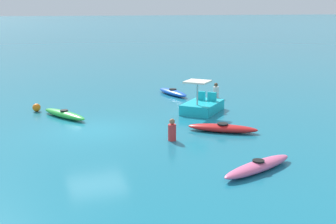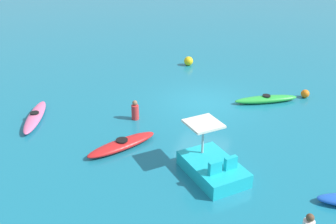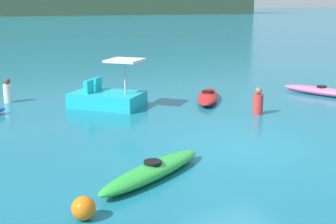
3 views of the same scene
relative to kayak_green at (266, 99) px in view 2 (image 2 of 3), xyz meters
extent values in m
plane|color=#19728C|center=(2.77, 0.97, -0.16)|extent=(600.00, 600.00, 0.00)
ellipsoid|color=green|center=(0.00, 0.00, 0.00)|extent=(3.00, 1.97, 0.32)
cylinder|color=black|center=(0.00, 0.00, 0.18)|extent=(0.51, 0.51, 0.05)
ellipsoid|color=red|center=(4.77, 5.98, 0.00)|extent=(2.21, 2.83, 0.32)
cylinder|color=black|center=(4.77, 5.98, 0.18)|extent=(0.63, 0.63, 0.05)
ellipsoid|color=pink|center=(9.31, 4.99, 0.00)|extent=(1.71, 3.15, 0.32)
cylinder|color=black|center=(9.31, 4.99, 0.18)|extent=(0.50, 0.50, 0.05)
cube|color=#19B7C6|center=(1.14, 6.65, 0.09)|extent=(2.76, 2.76, 0.50)
cube|color=#19B7C6|center=(0.96, 7.25, 0.56)|extent=(0.42, 0.42, 0.44)
cube|color=#19B7C6|center=(0.54, 6.83, 0.56)|extent=(0.42, 0.42, 0.44)
cylinder|color=#B2B2B7|center=(1.63, 6.15, 0.89)|extent=(0.08, 0.08, 1.10)
cube|color=silver|center=(1.63, 6.15, 1.48)|extent=(1.56, 1.56, 0.08)
sphere|color=yellow|center=(4.92, -4.03, 0.11)|extent=(0.54, 0.54, 0.54)
sphere|color=orange|center=(-1.75, -1.16, 0.04)|extent=(0.41, 0.41, 0.41)
sphere|color=brown|center=(-1.90, 8.84, 0.61)|extent=(0.22, 0.22, 0.22)
cylinder|color=red|center=(5.23, 3.55, 0.16)|extent=(0.43, 0.43, 0.65)
sphere|color=#8C6647|center=(5.23, 3.55, 0.61)|extent=(0.22, 0.22, 0.22)
camera|label=1|loc=(20.89, -2.16, 4.90)|focal=47.32mm
camera|label=2|loc=(-0.87, 17.67, 7.58)|focal=42.16mm
camera|label=3|loc=(-3.34, -7.84, 3.33)|focal=47.39mm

